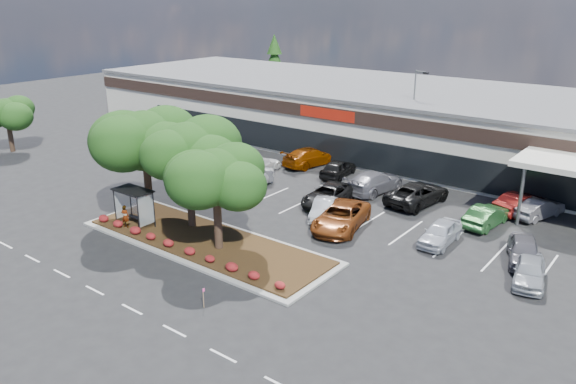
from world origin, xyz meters
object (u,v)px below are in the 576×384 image
Objects in this scene: light_pole at (413,125)px; car_1 at (243,177)px; survey_stake at (203,295)px; car_0 at (200,174)px.

car_1 is (-8.47, -14.02, -3.10)m from light_pole.
car_0 reaches higher than survey_stake.
survey_stake is 0.22× the size of car_0.
car_0 is at bearing 136.39° from survey_stake.
car_0 reaches higher than car_1.
light_pole reaches higher than car_0.
light_pole reaches higher than survey_stake.
car_1 is (-11.32, 15.65, 0.10)m from survey_stake.
light_pole is at bearing 95.49° from survey_stake.
light_pole reaches higher than car_1.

